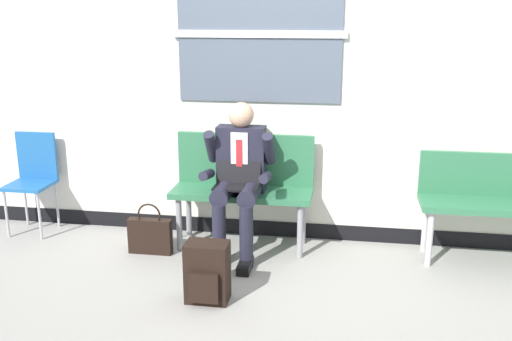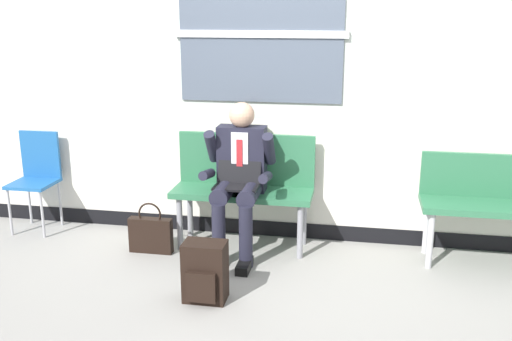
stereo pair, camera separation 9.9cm
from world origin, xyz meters
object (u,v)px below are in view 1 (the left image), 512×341
object	(u,v)px
bench_with_person	(243,181)
handbag	(150,235)
bench_empty	(498,197)
backpack	(207,273)
folding_chair	(33,173)
person_seated	(239,175)

from	to	relation	value
bench_with_person	handbag	xyz separation A→B (m)	(-0.74, -0.34, -0.41)
bench_with_person	bench_empty	distance (m)	2.08
bench_with_person	bench_empty	xyz separation A→B (m)	(2.08, -0.01, -0.03)
bench_empty	backpack	distance (m)	2.41
bench_empty	folding_chair	bearing A→B (deg)	179.33
bench_with_person	folding_chair	size ratio (longest dim) A/B	1.31
bench_with_person	person_seated	bearing A→B (deg)	-90.00
person_seated	handbag	bearing A→B (deg)	-169.86
backpack	handbag	world-z (taller)	handbag
bench_with_person	backpack	size ratio (longest dim) A/B	2.74
person_seated	bench_empty	bearing A→B (deg)	5.33
backpack	folding_chair	world-z (taller)	folding_chair
bench_empty	person_seated	bearing A→B (deg)	-174.67
backpack	folding_chair	xyz separation A→B (m)	(-1.90, 1.10, 0.33)
handbag	folding_chair	distance (m)	1.34
backpack	bench_with_person	bearing A→B (deg)	86.58
handbag	person_seated	bearing A→B (deg)	10.14
bench_with_person	person_seated	size ratio (longest dim) A/B	0.94
person_seated	backpack	world-z (taller)	person_seated
bench_with_person	person_seated	world-z (taller)	person_seated
bench_with_person	person_seated	distance (m)	0.23
backpack	handbag	xyz separation A→B (m)	(-0.67, 0.73, -0.05)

